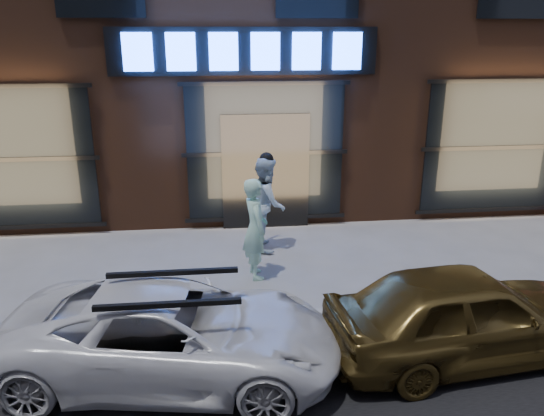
{
  "coord_description": "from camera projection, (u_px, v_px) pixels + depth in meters",
  "views": [
    {
      "loc": [
        -1.04,
        -6.64,
        4.0
      ],
      "look_at": [
        -0.12,
        1.6,
        1.2
      ],
      "focal_mm": 35.0,
      "sensor_mm": 36.0,
      "label": 1
    }
  ],
  "objects": [
    {
      "name": "ground",
      "position": [
        293.0,
        322.0,
        7.64
      ],
      "size": [
        90.0,
        90.0,
        0.0
      ],
      "primitive_type": "plane",
      "color": "slate",
      "rests_on": "ground"
    },
    {
      "name": "curb",
      "position": [
        293.0,
        318.0,
        7.62
      ],
      "size": [
        60.0,
        0.25,
        0.12
      ],
      "primitive_type": "cube",
      "color": "gray",
      "rests_on": "ground"
    },
    {
      "name": "man_bowtie",
      "position": [
        255.0,
        229.0,
        8.79
      ],
      "size": [
        0.51,
        0.69,
        1.72
      ],
      "primitive_type": "imported",
      "rotation": [
        0.0,
        0.0,
        1.73
      ],
      "color": "#AFE6C9",
      "rests_on": "ground"
    },
    {
      "name": "man_cap",
      "position": [
        267.0,
        203.0,
        9.99
      ],
      "size": [
        0.68,
        0.87,
        1.79
      ],
      "primitive_type": "imported",
      "rotation": [
        0.0,
        0.0,
        1.56
      ],
      "color": "white",
      "rests_on": "ground"
    },
    {
      "name": "white_suv",
      "position": [
        174.0,
        333.0,
        6.33
      ],
      "size": [
        4.24,
        2.42,
        1.11
      ],
      "primitive_type": "imported",
      "rotation": [
        0.0,
        0.0,
        1.42
      ],
      "color": "white",
      "rests_on": "ground"
    },
    {
      "name": "gold_sedan",
      "position": [
        467.0,
        314.0,
        6.65
      ],
      "size": [
        3.75,
        1.85,
        1.23
      ],
      "primitive_type": "imported",
      "rotation": [
        0.0,
        0.0,
        1.68
      ],
      "color": "brown",
      "rests_on": "ground"
    }
  ]
}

